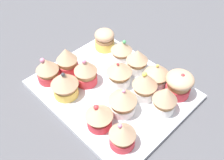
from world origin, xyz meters
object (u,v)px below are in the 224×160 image
(cupcake_0, at_px, (179,84))
(cupcake_11, at_px, (122,134))
(cupcake_2, at_px, (136,60))
(cupcake_1, at_px, (157,74))
(cupcake_5, at_px, (165,99))
(baking_tray, at_px, (112,90))
(cupcake_13, at_px, (65,84))
(cupcake_3, at_px, (122,50))
(cupcake_7, at_px, (118,72))
(cupcake_6, at_px, (145,85))
(cupcake_12, at_px, (99,116))
(cupcake_9, at_px, (86,71))
(cupcake_14, at_px, (47,70))
(cupcake_4, at_px, (105,39))
(cupcake_10, at_px, (67,60))
(cupcake_8, at_px, (123,100))

(cupcake_0, distance_m, cupcake_11, 0.20)
(cupcake_0, distance_m, cupcake_2, 0.13)
(cupcake_1, relative_size, cupcake_5, 0.92)
(baking_tray, bearing_deg, cupcake_13, 55.61)
(cupcake_3, height_order, cupcake_7, cupcake_7)
(baking_tray, xyz_separation_m, cupcake_6, (-0.07, -0.04, 0.05))
(cupcake_11, bearing_deg, cupcake_6, -67.86)
(cupcake_5, bearing_deg, cupcake_12, 61.50)
(cupcake_0, relative_size, cupcake_3, 1.03)
(cupcake_2, bearing_deg, cupcake_0, -175.89)
(cupcake_9, relative_size, cupcake_11, 1.15)
(cupcake_9, bearing_deg, cupcake_14, 40.00)
(cupcake_1, bearing_deg, cupcake_0, -169.31)
(cupcake_0, distance_m, cupcake_4, 0.26)
(cupcake_10, bearing_deg, cupcake_1, -146.23)
(cupcake_8, xyz_separation_m, cupcake_14, (0.21, 0.06, -0.00))
(cupcake_9, distance_m, cupcake_12, 0.14)
(cupcake_0, relative_size, cupcake_13, 0.91)
(cupcake_11, bearing_deg, cupcake_12, 1.92)
(cupcake_4, height_order, cupcake_13, cupcake_13)
(cupcake_14, bearing_deg, cupcake_6, -148.07)
(cupcake_5, height_order, cupcake_14, cupcake_5)
(cupcake_10, bearing_deg, cupcake_8, -178.18)
(cupcake_2, relative_size, cupcake_6, 0.86)
(cupcake_4, height_order, cupcake_11, cupcake_11)
(cupcake_8, height_order, cupcake_12, cupcake_8)
(cupcake_0, distance_m, cupcake_13, 0.28)
(cupcake_2, bearing_deg, cupcake_1, 178.57)
(cupcake_0, xyz_separation_m, cupcake_2, (0.13, 0.01, 0.00))
(baking_tray, height_order, cupcake_10, cupcake_10)
(cupcake_11, bearing_deg, baking_tray, -37.02)
(cupcake_3, bearing_deg, cupcake_10, 63.21)
(cupcake_4, bearing_deg, cupcake_12, 134.04)
(cupcake_9, height_order, cupcake_11, cupcake_9)
(cupcake_0, bearing_deg, baking_tray, 39.03)
(cupcake_8, bearing_deg, cupcake_11, 133.62)
(cupcake_0, bearing_deg, cupcake_11, 90.38)
(cupcake_8, bearing_deg, cupcake_7, -39.29)
(cupcake_13, bearing_deg, cupcake_11, 179.75)
(cupcake_11, bearing_deg, cupcake_4, -37.08)
(cupcake_9, relative_size, cupcake_13, 1.04)
(cupcake_6, distance_m, cupcake_7, 0.08)
(cupcake_9, height_order, cupcake_12, cupcake_9)
(cupcake_14, bearing_deg, cupcake_8, -163.31)
(cupcake_1, bearing_deg, cupcake_8, 90.07)
(cupcake_6, relative_size, cupcake_11, 1.18)
(cupcake_6, bearing_deg, cupcake_13, 43.66)
(cupcake_0, height_order, cupcake_12, cupcake_0)
(cupcake_4, height_order, cupcake_6, cupcake_6)
(cupcake_3, distance_m, cupcake_10, 0.15)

